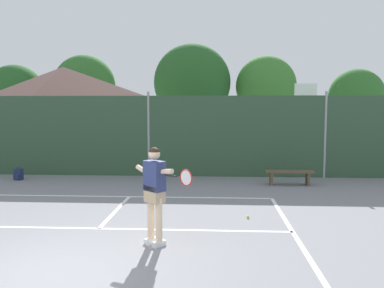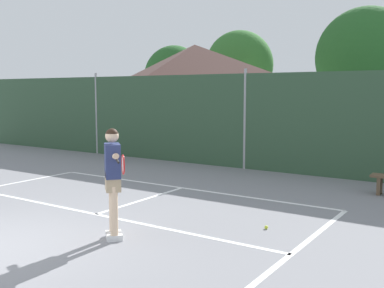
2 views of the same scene
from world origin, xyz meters
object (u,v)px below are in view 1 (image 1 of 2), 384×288
Objects in this scene: courtside_bench at (289,174)px; tennis_ball at (248,217)px; tennis_player at (155,187)px; basketball_hoop at (305,114)px; backpack_navy at (18,175)px.

tennis_ball is at bearing -112.83° from courtside_bench.
tennis_player reaches higher than courtside_bench.
basketball_hoop reaches higher than courtside_bench.
tennis_ball is 0.14× the size of backpack_navy.
backpack_navy is at bearing 132.79° from tennis_player.
tennis_ball is at bearing -111.28° from basketball_hoop.
backpack_navy is (-7.75, 4.43, 0.16)m from tennis_ball.
basketball_hoop reaches higher than tennis_player.
tennis_player is 28.10× the size of tennis_ball.
basketball_hoop reaches higher than backpack_navy.
tennis_player reaches higher than backpack_navy.
backpack_navy is at bearing 177.74° from courtside_bench.
courtside_bench is (3.60, 5.95, -0.75)m from tennis_player.
tennis_ball is 8.93m from backpack_navy.
tennis_player is at bearing -134.97° from tennis_ball.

